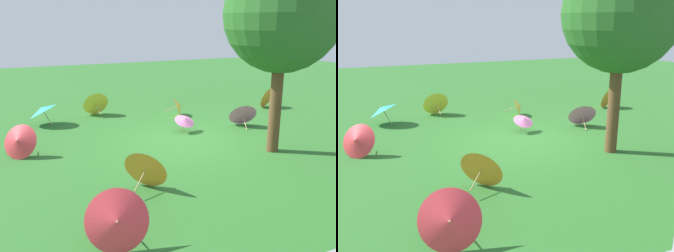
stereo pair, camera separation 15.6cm
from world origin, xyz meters
TOP-DOWN VIEW (x-y plane):
  - ground at (0.00, 0.00)m, footprint 40.00×40.00m
  - shade_tree at (-1.56, 1.68)m, footprint 2.77×2.77m
  - parasol_red_0 at (4.35, -0.44)m, footprint 1.02×0.96m
  - parasol_yellow_0 at (-1.03, -2.68)m, footprint 0.76×0.75m
  - parasol_pink_0 at (-0.29, -0.74)m, footprint 0.69×0.68m
  - parasol_orange_1 at (-4.63, -2.49)m, footprint 0.89×0.81m
  - parasol_pink_1 at (-2.26, -0.64)m, footprint 1.02×0.96m
  - parasol_red_2 at (3.33, 4.24)m, footprint 1.04×1.02m
  - parasol_yellow_3 at (1.60, -4.00)m, footprint 0.93×0.89m
  - parasol_teal_1 at (3.45, -3.30)m, footprint 1.22×1.23m
  - parasol_orange_2 at (2.17, 2.44)m, footprint 1.00×1.00m

SIDE VIEW (x-z plane):
  - ground at x=0.00m, z-range 0.00..0.00m
  - parasol_yellow_0 at x=-1.03m, z-range 0.00..0.67m
  - parasol_pink_0 at x=-0.29m, z-range 0.10..0.66m
  - parasol_orange_1 at x=-4.63m, z-range 0.00..0.80m
  - parasol_pink_1 at x=-2.26m, z-range 0.01..0.80m
  - parasol_red_0 at x=4.35m, z-range 0.00..0.84m
  - parasol_yellow_3 at x=1.60m, z-range 0.00..0.87m
  - parasol_orange_2 at x=2.17m, z-range 0.00..0.88m
  - parasol_red_2 at x=3.33m, z-range 0.00..0.92m
  - parasol_teal_1 at x=3.45m, z-range 0.12..0.92m
  - shade_tree at x=-1.56m, z-range 0.97..5.74m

